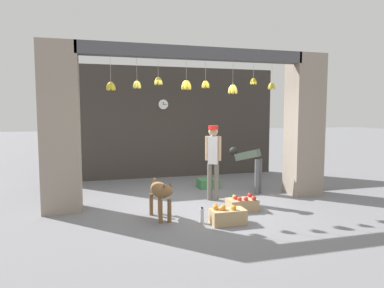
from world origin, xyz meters
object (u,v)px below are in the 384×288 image
Objects in this scene: fruit_crate_oranges at (228,216)px; wall_clock at (163,104)px; shopkeeper at (213,157)px; worker_stooping at (250,163)px; dog at (161,192)px; produce_box_green at (208,183)px; water_bottle at (202,216)px; fruit_crate_apples at (242,204)px.

wall_clock is at bearing 93.34° from fruit_crate_oranges.
shopkeeper is 1.52× the size of worker_stooping.
worker_stooping reaches higher than dog.
produce_box_green is (0.28, 1.18, -0.82)m from shopkeeper.
produce_box_green is at bearing -63.66° from wall_clock.
produce_box_green is at bearing 69.61° from water_bottle.
worker_stooping is at bearing 47.00° from water_bottle.
water_bottle is (-1.74, -1.87, -0.57)m from worker_stooping.
water_bottle is (0.63, -0.42, -0.35)m from dog.
fruit_crate_apples is 2.05m from produce_box_green.
dog reaches higher than produce_box_green.
shopkeeper is at bearing 118.24° from dog.
water_bottle is at bearing 47.25° from dog.
worker_stooping is (1.06, 0.45, -0.24)m from shopkeeper.
wall_clock reaches higher than fruit_crate_apples.
dog is 3.30× the size of wall_clock.
dog is 2.79m from worker_stooping.
wall_clock is (-1.59, 2.37, 1.40)m from worker_stooping.
shopkeeper is 5.43× the size of wall_clock.
fruit_crate_oranges is (-1.33, -2.00, -0.56)m from worker_stooping.
worker_stooping is (2.37, 1.45, 0.21)m from dog.
fruit_crate_oranges is 2.00× the size of wall_clock.
fruit_crate_apples reaches higher than water_bottle.
dog is at bearing -126.19° from produce_box_green.
produce_box_green is (-0.78, 0.73, -0.59)m from worker_stooping.
fruit_crate_oranges is 2.09× the size of water_bottle.
dog is at bearing 152.09° from fruit_crate_oranges.
dog is at bearing -175.48° from fruit_crate_apples.
water_bottle is at bearing -110.39° from produce_box_green.
shopkeeper is at bearing -79.31° from wall_clock.
dog reaches higher than water_bottle.
shopkeeper reaches higher than fruit_crate_apples.
worker_stooping is 1.64m from fruit_crate_apples.
dog is at bearing 146.39° from water_bottle.
water_bottle is at bearing 162.10° from fruit_crate_oranges.
wall_clock is at bearing 102.51° from fruit_crate_apples.
worker_stooping reaches higher than fruit_crate_apples.
fruit_crate_oranges is 1.19× the size of produce_box_green.
produce_box_green is at bearing 90.23° from fruit_crate_apples.
dog is at bearing 64.66° from shopkeeper.
fruit_crate_apples is 1.90× the size of wall_clock.
wall_clock reaches higher than produce_box_green.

